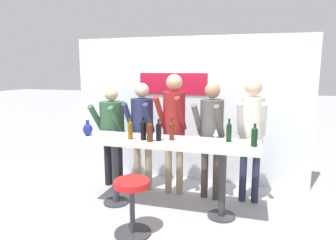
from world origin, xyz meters
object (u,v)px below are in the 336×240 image
at_px(wine_bottle_6, 172,130).
at_px(decorative_vase, 88,129).
at_px(tasting_table, 166,151).
at_px(wine_bottle_0, 130,129).
at_px(wine_bottle_5, 150,131).
at_px(person_left, 142,124).
at_px(person_center_left, 174,120).
at_px(person_center, 211,128).
at_px(wine_bottle_1, 229,131).
at_px(wine_glass_0, 216,133).
at_px(wine_bottle_4, 159,131).
at_px(person_far_left, 112,126).
at_px(wine_bottle_3, 143,129).
at_px(wine_bottle_2, 254,136).
at_px(bar_stool, 132,198).
at_px(person_center_right, 252,126).

height_order(wine_bottle_6, decorative_vase, wine_bottle_6).
xyz_separation_m(tasting_table, wine_bottle_0, (-0.47, -0.09, 0.28)).
distance_m(tasting_table, wine_bottle_0, 0.55).
relative_size(wine_bottle_0, decorative_vase, 1.34).
xyz_separation_m(tasting_table, wine_bottle_5, (-0.18, -0.14, 0.28)).
bearing_deg(wine_bottle_0, person_left, 97.77).
xyz_separation_m(person_center_left, person_center, (0.56, -0.03, -0.08)).
distance_m(wine_bottle_1, wine_glass_0, 0.18).
bearing_deg(wine_glass_0, wine_bottle_4, -172.32).
xyz_separation_m(wine_bottle_1, wine_glass_0, (-0.15, -0.09, -0.01)).
distance_m(wine_bottle_4, wine_bottle_6, 0.17).
bearing_deg(person_far_left, wine_glass_0, -9.31).
bearing_deg(wine_bottle_3, wine_glass_0, 6.85).
xyz_separation_m(person_center, wine_bottle_2, (0.59, -0.55, 0.04)).
relative_size(tasting_table, person_center, 1.41).
xyz_separation_m(person_left, wine_bottle_0, (0.09, -0.68, 0.06)).
bearing_deg(wine_bottle_1, wine_bottle_0, -170.44).
distance_m(person_center, wine_bottle_4, 0.85).
height_order(person_far_left, wine_bottle_3, person_far_left).
bearing_deg(person_center, decorative_vase, -150.38).
bearing_deg(wine_bottle_5, person_left, 117.73).
distance_m(person_center_left, wine_glass_0, 0.86).
relative_size(person_center_left, wine_bottle_4, 6.41).
bearing_deg(wine_bottle_3, person_center_left, 68.76).
relative_size(wine_bottle_0, wine_bottle_2, 1.06).
bearing_deg(bar_stool, tasting_table, 73.77).
distance_m(wine_bottle_3, wine_bottle_4, 0.21).
height_order(person_center, wine_glass_0, person_center).
relative_size(bar_stool, wine_bottle_5, 2.25).
bearing_deg(wine_bottle_3, wine_bottle_2, 2.15).
bearing_deg(wine_bottle_2, wine_bottle_0, -177.60).
bearing_deg(person_center_right, person_far_left, -179.04).
xyz_separation_m(tasting_table, wine_bottle_3, (-0.29, -0.08, 0.29)).
bearing_deg(person_center_left, wine_bottle_6, -73.67).
height_order(wine_bottle_1, wine_bottle_3, wine_bottle_3).
relative_size(wine_bottle_5, wine_glass_0, 1.64).
distance_m(person_far_left, wine_bottle_1, 1.93).
bearing_deg(tasting_table, wine_bottle_2, -1.47).
distance_m(person_left, wine_bottle_6, 0.86).
bearing_deg(tasting_table, bar_stool, -106.23).
distance_m(person_center_right, wine_bottle_4, 1.32).
height_order(wine_bottle_0, wine_glass_0, wine_bottle_0).
distance_m(person_far_left, person_left, 0.51).
xyz_separation_m(wine_bottle_0, wine_bottle_4, (0.38, 0.03, -0.00)).
xyz_separation_m(person_left, wine_bottle_4, (0.48, -0.65, 0.06)).
relative_size(wine_bottle_0, wine_glass_0, 1.67).
bearing_deg(bar_stool, wine_bottle_1, 39.09).
bearing_deg(wine_glass_0, bar_stool, -139.38).
relative_size(person_far_left, wine_bottle_4, 5.68).
distance_m(person_center_left, wine_bottle_6, 0.56).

